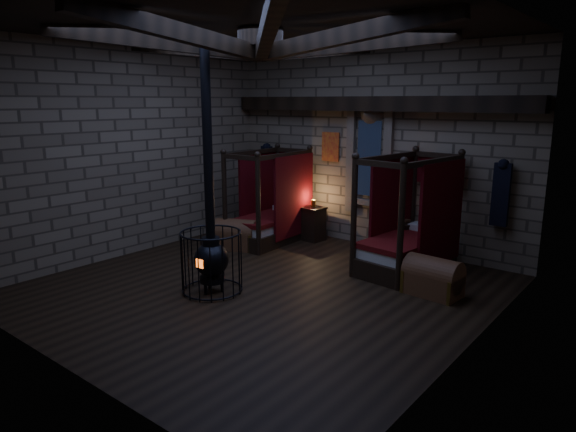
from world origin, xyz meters
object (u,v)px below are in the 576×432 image
Objects in this scene: bed_left at (271,219)px; bed_right at (408,242)px; trunk_left at (236,235)px; stove at (211,256)px; trunk_right at (433,278)px.

bed_left is 0.95× the size of bed_right.
bed_left reaches higher than trunk_left.
bed_right is 3.65m from trunk_left.
stove reaches higher than bed_left.
bed_left is 1.97× the size of trunk_left.
stove reaches higher than trunk_left.
trunk_left reaches higher than trunk_right.
bed_left is 2.21× the size of trunk_right.
stove is at bearing -69.17° from bed_left.
trunk_right is (0.90, -0.94, -0.24)m from bed_right.
bed_left is at bearing -172.20° from bed_right.
bed_right is at bearing 53.08° from stove.
trunk_left is at bearing -175.22° from trunk_right.
bed_left reaches higher than trunk_right.
bed_right is 0.53× the size of stove.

